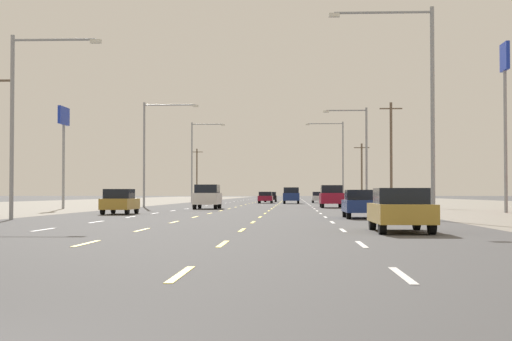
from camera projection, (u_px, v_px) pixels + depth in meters
The scene contains 22 objects.
ground_plane at pixel (254, 207), 71.63m from camera, with size 572.00×572.00×0.00m, color #4C4C4F.
lane_markings at pixel (268, 202), 110.07m from camera, with size 10.64×227.60×0.01m.
sedan_far_right_nearest at pixel (400, 209), 26.35m from camera, with size 1.80×4.50×1.46m.
sedan_far_right_near at pixel (362, 204), 40.99m from camera, with size 1.80×4.50×1.46m.
hatchback_far_left_mid at pixel (120, 201), 48.68m from camera, with size 1.72×3.90×1.54m.
suv_inner_left_midfar at pixel (207, 196), 64.97m from camera, with size 1.98×4.90×1.98m.
suv_far_right_far at pixel (331, 196), 69.98m from camera, with size 1.98×4.90×1.98m.
suv_inner_right_farther at pixel (291, 195), 96.97m from camera, with size 1.98×4.90×1.98m.
sedan_center_turn_farthest at pixel (265, 197), 100.42m from camera, with size 1.80×4.50×1.46m.
sedan_far_right_distant_a at pixel (319, 197), 105.16m from camera, with size 1.80×4.50×1.46m.
sedan_center_turn_distant_b at pixel (270, 197), 115.22m from camera, with size 1.80×4.50×1.46m.
pole_sign_left_row_2 at pixel (64, 129), 65.62m from camera, with size 0.24×2.66×8.42m.
pole_sign_right_row_1 at pixel (505, 89), 52.34m from camera, with size 0.24×1.68×11.21m.
streetlight_left_row_0 at pixel (22, 111), 38.65m from camera, with size 4.47×0.26×9.01m.
streetlight_right_row_0 at pixel (421, 95), 37.76m from camera, with size 5.01×0.26×10.18m.
streetlight_left_row_1 at pixel (150, 145), 72.81m from camera, with size 5.11×0.26×9.63m.
streetlight_right_row_1 at pixel (362, 149), 71.89m from camera, with size 4.00×0.26×9.05m.
streetlight_left_row_2 at pixel (195, 156), 107.00m from camera, with size 4.55×0.26×10.82m.
streetlight_right_row_2 at pixel (339, 155), 106.09m from camera, with size 5.08×0.26×10.84m.
utility_pole_right_row_1 at pixel (391, 152), 77.07m from camera, with size 2.20×0.26×10.11m.
utility_pole_right_row_2 at pixel (362, 171), 112.85m from camera, with size 2.20×0.26×8.35m.
utility_pole_left_row_3 at pixel (197, 173), 146.66m from camera, with size 2.20×0.26×9.49m.
Camera 1 is at (3.54, -5.61, 1.30)m, focal length 55.80 mm.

